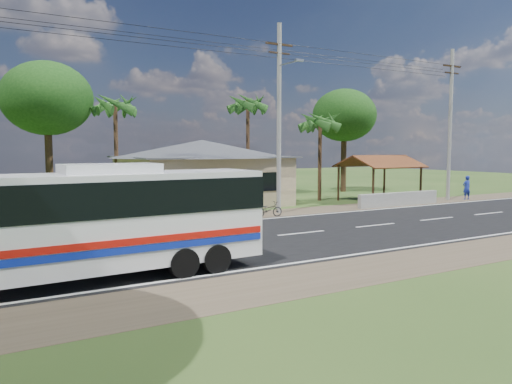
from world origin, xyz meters
TOP-DOWN VIEW (x-y plane):
  - ground at (0.00, 0.00)m, footprint 120.00×120.00m
  - road at (0.00, 0.00)m, footprint 120.00×16.00m
  - house at (1.00, 13.00)m, footprint 12.40×10.00m
  - waiting_shed at (13.00, 8.50)m, footprint 5.20×4.48m
  - concrete_barrier at (12.00, 5.60)m, footprint 7.00×0.30m
  - utility_poles at (2.67, 6.49)m, footprint 32.80×2.22m
  - palm_near at (9.50, 11.00)m, footprint 2.80×2.80m
  - palm_mid at (6.00, 15.50)m, footprint 2.80×2.80m
  - palm_far at (-4.00, 16.00)m, footprint 2.80×2.80m
  - tree_behind_house at (-8.00, 18.00)m, footprint 6.00×6.00m
  - tree_behind_shed at (16.00, 16.00)m, footprint 5.60×5.60m
  - coach_bus at (-10.26, -3.61)m, footprint 10.96×2.66m
  - motorcycle at (1.57, 5.33)m, footprint 1.69×0.71m
  - person at (19.44, 5.97)m, footprint 0.72×0.54m

SIDE VIEW (x-z plane):
  - ground at x=0.00m, z-range 0.00..0.00m
  - road at x=0.00m, z-range -0.01..0.02m
  - motorcycle at x=1.57m, z-range 0.00..0.86m
  - concrete_barrier at x=12.00m, z-range 0.00..0.90m
  - person at x=19.44m, z-range 0.00..1.79m
  - coach_bus at x=-10.26m, z-range 0.24..3.62m
  - house at x=1.00m, z-range 0.14..5.14m
  - waiting_shed at x=13.00m, z-range 1.05..4.40m
  - palm_near at x=9.50m, z-range 2.36..9.06m
  - utility_poles at x=2.67m, z-range 0.27..11.27m
  - palm_far at x=-4.00m, z-range 2.83..10.53m
  - tree_behind_shed at x=16.00m, z-range 2.17..11.19m
  - tree_behind_house at x=-8.00m, z-range 2.31..11.92m
  - palm_mid at x=6.00m, z-range 3.06..11.26m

